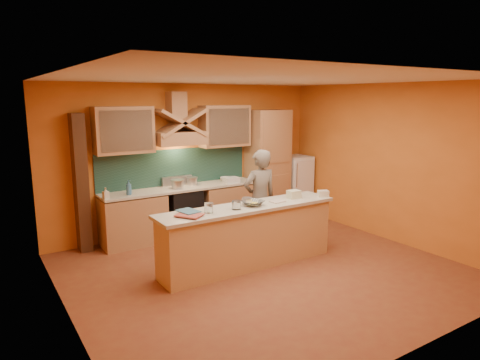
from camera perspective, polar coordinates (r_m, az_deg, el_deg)
floor at (r=6.55m, az=3.28°, el=-11.92°), size 5.50×5.00×0.01m
ceiling at (r=6.05m, az=3.58°, el=13.35°), size 5.50×5.00×0.01m
wall_back at (r=8.27m, az=-6.82°, el=2.91°), size 5.50×0.02×2.80m
wall_front at (r=4.43m, az=22.86°, el=-4.88°), size 5.50×0.02×2.80m
wall_left at (r=5.08m, az=-22.61°, el=-2.93°), size 0.02×5.00×2.80m
wall_right at (r=8.06m, az=19.46°, el=2.15°), size 0.02×5.00×2.80m
base_cabinet_left at (r=7.74m, az=-14.06°, el=-5.25°), size 1.10×0.60×0.86m
base_cabinet_right at (r=8.50m, az=-1.84°, el=-3.47°), size 1.10×0.60×0.86m
counter_top at (r=7.96m, az=-7.74°, el=-1.08°), size 3.00×0.62×0.04m
stove at (r=8.07m, az=-7.65°, el=-4.20°), size 0.60×0.58×0.90m
backsplash at (r=8.16m, az=-8.65°, el=1.68°), size 3.00×0.03×0.70m
range_hood at (r=7.87m, az=-8.06°, el=5.55°), size 0.92×0.50×0.24m
hood_chimney at (r=7.93m, az=-8.48°, el=9.78°), size 0.30×0.30×0.50m
upper_cabinet_left at (r=7.57m, az=-15.27°, el=6.43°), size 1.00×0.35×0.80m
upper_cabinet_right at (r=8.39m, az=-2.05°, el=7.21°), size 1.00×0.35×0.80m
pantry_column at (r=8.90m, az=3.68°, el=1.90°), size 0.80×0.60×2.30m
fridge at (r=9.45m, az=7.31°, el=-0.73°), size 0.58×0.60×1.30m
trim_column_left at (r=7.51m, az=-20.46°, el=-0.45°), size 0.20×0.30×2.30m
island_body at (r=6.57m, az=1.07°, el=-7.73°), size 2.80×0.55×0.88m
island_top at (r=6.44m, az=1.08°, el=-3.67°), size 2.90×0.62×0.05m
person at (r=7.25m, az=2.65°, el=-2.58°), size 0.65×0.45×1.70m
pot_large at (r=7.86m, az=-8.34°, el=-0.66°), size 0.27×0.27×0.16m
pot_small at (r=8.10m, az=-6.41°, el=-0.29°), size 0.21×0.21×0.15m
soap_bottle_a at (r=7.26m, az=-17.47°, el=-1.71°), size 0.10×0.10×0.19m
soap_bottle_b at (r=7.47m, az=-14.62°, el=-0.97°), size 0.13×0.13×0.26m
bowl_back at (r=8.53m, az=-1.94°, el=0.18°), size 0.28×0.28×0.07m
dish_rack at (r=8.30m, az=-1.16°, el=0.01°), size 0.30×0.24×0.10m
book_lower at (r=5.78m, az=-7.41°, el=-5.03°), size 0.41×0.43×0.03m
book_upper at (r=5.96m, az=-7.81°, el=-4.38°), size 0.29×0.36×0.02m
jar_large at (r=6.04m, az=-4.18°, el=-3.73°), size 0.15×0.15×0.14m
jar_small at (r=6.21m, az=-0.49°, el=-3.36°), size 0.15×0.15×0.13m
kitchen_scale at (r=6.47m, az=0.92°, el=-2.94°), size 0.11×0.11×0.09m
mixing_bowl at (r=6.43m, az=1.74°, el=-3.10°), size 0.39×0.39×0.08m
cloth at (r=6.69m, az=5.03°, el=-2.87°), size 0.24×0.19×0.01m
grocery_bag_a at (r=6.96m, az=7.18°, el=-1.89°), size 0.20×0.16×0.13m
grocery_bag_b at (r=7.15m, az=11.03°, el=-1.78°), size 0.20×0.18×0.10m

